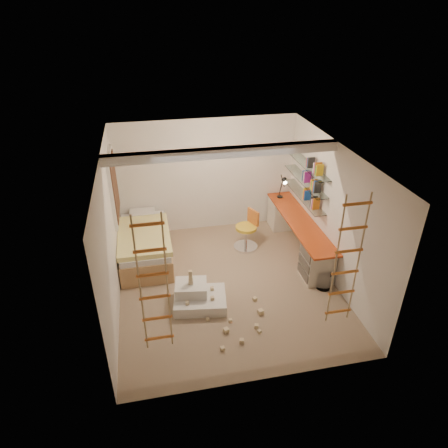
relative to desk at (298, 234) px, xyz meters
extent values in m
plane|color=#917C5D|center=(-1.72, -0.86, -0.40)|extent=(4.50, 4.50, 0.00)
cube|color=white|center=(-1.72, -0.56, 2.12)|extent=(4.00, 0.18, 0.16)
cube|color=white|center=(-3.69, 0.64, 1.15)|extent=(0.06, 1.15, 1.35)
cube|color=#4C2D1E|center=(-3.65, 0.64, 1.15)|extent=(0.02, 1.00, 1.20)
cylinder|color=white|center=(0.03, -1.34, -0.24)|extent=(0.26, 0.26, 0.32)
cube|color=#C44317|center=(0.00, -0.03, 0.33)|extent=(0.55, 2.80, 0.04)
cube|color=beige|center=(0.00, 1.07, -0.05)|extent=(0.52, 0.55, 0.71)
cube|color=beige|center=(0.00, -1.03, -0.05)|extent=(0.52, 0.55, 0.71)
cube|color=#4C4742|center=(-0.27, -1.03, 0.21)|extent=(0.02, 0.50, 0.18)
cube|color=#4C4742|center=(-0.27, -1.03, -0.01)|extent=(0.02, 0.50, 0.18)
cube|color=#4C4742|center=(-0.27, -1.03, -0.23)|extent=(0.02, 0.50, 0.18)
cube|color=white|center=(0.15, 0.27, 0.75)|extent=(0.25, 1.80, 0.01)
cube|color=white|center=(0.15, 0.27, 1.10)|extent=(0.25, 1.80, 0.01)
cube|color=white|center=(0.15, 0.27, 1.45)|extent=(0.25, 1.80, 0.01)
cube|color=#AD7F51|center=(-3.20, 0.37, -0.18)|extent=(1.00, 2.00, 0.45)
cube|color=white|center=(-3.20, 0.37, 0.11)|extent=(0.95, 1.95, 0.12)
cube|color=yellow|center=(-3.20, 0.22, 0.22)|extent=(1.02, 1.60, 0.10)
cube|color=white|center=(-3.20, 1.17, 0.23)|extent=(0.55, 0.35, 0.12)
cylinder|color=black|center=(-0.05, 1.12, 0.36)|extent=(0.14, 0.14, 0.02)
cylinder|color=black|center=(-0.05, 1.12, 0.55)|extent=(0.02, 0.15, 0.36)
cylinder|color=black|center=(-0.05, 1.02, 0.80)|extent=(0.02, 0.27, 0.20)
cone|color=black|center=(-0.05, 0.90, 0.85)|extent=(0.12, 0.14, 0.15)
cylinder|color=#FFEABF|center=(-0.05, 0.86, 0.82)|extent=(0.08, 0.04, 0.08)
cylinder|color=gold|center=(-1.06, 0.30, 0.10)|extent=(0.60, 0.60, 0.06)
cube|color=#BF6324|center=(-0.89, 0.38, 0.31)|extent=(0.18, 0.33, 0.32)
cylinder|color=silver|center=(-1.06, 0.30, -0.12)|extent=(0.07, 0.07, 0.45)
cylinder|color=silver|center=(-1.06, 0.30, -0.38)|extent=(0.68, 0.68, 0.05)
cube|color=silver|center=(-2.31, -1.35, -0.30)|extent=(1.00, 0.83, 0.20)
cube|color=silver|center=(-2.45, -1.22, -0.10)|extent=(0.61, 0.53, 0.20)
cube|color=#CCB284|center=(-2.45, -1.22, 0.04)|extent=(0.09, 0.09, 0.08)
cube|color=#CCB284|center=(-2.45, -1.22, 0.11)|extent=(0.08, 0.08, 0.07)
cube|color=#CCB284|center=(-2.45, -1.22, 0.21)|extent=(0.07, 0.07, 0.12)
cube|color=#CCB284|center=(-2.11, -1.49, -0.17)|extent=(0.06, 0.06, 0.06)
cube|color=#CCB284|center=(-2.07, -1.23, -0.17)|extent=(0.06, 0.06, 0.06)
cube|color=#CCB284|center=(-2.55, -1.52, -0.17)|extent=(0.06, 0.06, 0.06)
cube|color=#CCB284|center=(-2.24, -1.77, -0.37)|extent=(0.07, 0.07, 0.07)
cube|color=#CCB284|center=(-1.49, -2.10, -0.37)|extent=(0.07, 0.07, 0.07)
cube|color=#CCB284|center=(-1.47, -2.22, -0.37)|extent=(0.07, 0.07, 0.07)
cube|color=#CCB284|center=(-1.33, -1.79, -0.37)|extent=(0.07, 0.07, 0.07)
cube|color=#CCB284|center=(-2.00, -2.10, -0.37)|extent=(0.07, 0.07, 0.07)
cube|color=#CCB284|center=(-1.88, -1.88, -0.37)|extent=(0.07, 0.07, 0.07)
cube|color=#CCB284|center=(-1.80, -2.37, -0.37)|extent=(0.07, 0.07, 0.07)
cube|color=#CCB284|center=(-2.13, -2.46, -0.37)|extent=(0.07, 0.07, 0.07)
cube|color=#CCB284|center=(-1.33, -1.43, -0.37)|extent=(0.07, 0.07, 0.07)
cube|color=orange|center=(0.15, 0.27, 0.86)|extent=(0.14, 0.52, 0.22)
cube|color=#8C1E7F|center=(0.15, 0.27, 1.21)|extent=(0.14, 0.70, 0.22)
cube|color=white|center=(0.15, 0.27, 1.56)|extent=(0.14, 0.58, 0.22)
camera|label=1|loc=(-3.00, -6.80, 4.34)|focal=32.00mm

